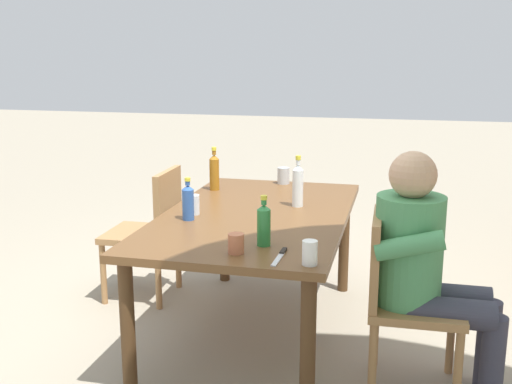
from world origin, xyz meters
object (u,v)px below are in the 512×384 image
(bottle_amber, at_px, (214,171))
(table_knife, at_px, (280,256))
(dining_table, at_px, (256,226))
(chair_far_right, at_px, (400,293))
(cup_steel, at_px, (283,176))
(cup_terracotta, at_px, (236,243))
(person_in_white_shirt, at_px, (425,262))
(bottle_green, at_px, (264,224))
(bottle_clear, at_px, (298,185))
(cup_glass, at_px, (193,205))
(cup_white, at_px, (310,253))
(chair_near_left, at_px, (152,227))
(backpack_by_near_side, at_px, (286,229))
(bottle_blue, at_px, (188,202))

(bottle_amber, bearing_deg, table_knife, 29.25)
(dining_table, xyz_separation_m, bottle_amber, (-0.51, -0.40, 0.20))
(dining_table, xyz_separation_m, chair_far_right, (0.40, 0.80, -0.17))
(bottle_amber, height_order, cup_steel, bottle_amber)
(cup_terracotta, bearing_deg, person_in_white_shirt, 110.45)
(person_in_white_shirt, bearing_deg, cup_steel, -142.64)
(bottle_green, height_order, bottle_clear, bottle_clear)
(dining_table, height_order, bottle_green, bottle_green)
(dining_table, relative_size, cup_glass, 16.00)
(bottle_green, relative_size, table_knife, 1.00)
(dining_table, distance_m, cup_white, 0.90)
(chair_far_right, xyz_separation_m, chair_near_left, (-0.80, -1.61, 0.00))
(backpack_by_near_side, bearing_deg, bottle_amber, -17.66)
(cup_white, xyz_separation_m, cup_steel, (-1.59, -0.42, 0.00))
(bottle_amber, distance_m, cup_white, 1.54)
(person_in_white_shirt, xyz_separation_m, bottle_blue, (-0.17, -1.23, 0.18))
(chair_near_left, bearing_deg, cup_glass, 42.94)
(bottle_blue, bearing_deg, cup_terracotta, 39.52)
(backpack_by_near_side, bearing_deg, chair_far_right, 25.89)
(dining_table, bearing_deg, bottle_amber, -141.78)
(cup_steel, relative_size, cup_terracotta, 1.24)
(cup_white, height_order, cup_steel, cup_steel)
(table_knife, bearing_deg, bottle_amber, -150.75)
(cup_steel, relative_size, table_knife, 0.46)
(cup_terracotta, bearing_deg, cup_white, 77.41)
(chair_far_right, height_order, bottle_green, bottle_green)
(chair_near_left, height_order, cup_terracotta, chair_near_left)
(cup_steel, distance_m, cup_terracotta, 1.51)
(cup_glass, relative_size, backpack_by_near_side, 0.24)
(chair_far_right, distance_m, backpack_by_near_side, 2.08)
(cup_glass, distance_m, backpack_by_near_side, 1.69)
(person_in_white_shirt, height_order, cup_terracotta, person_in_white_shirt)
(backpack_by_near_side, bearing_deg, cup_white, 13.06)
(bottle_clear, height_order, cup_steel, bottle_clear)
(bottle_blue, distance_m, bottle_clear, 0.68)
(chair_near_left, distance_m, bottle_blue, 0.86)
(cup_terracotta, xyz_separation_m, table_knife, (0.00, 0.20, -0.04))
(bottle_clear, height_order, backpack_by_near_side, bottle_clear)
(dining_table, xyz_separation_m, cup_glass, (0.11, -0.33, 0.13))
(bottle_amber, bearing_deg, chair_far_right, 53.03)
(cup_terracotta, xyz_separation_m, backpack_by_near_side, (-2.17, -0.18, -0.56))
(bottle_amber, relative_size, table_knife, 1.18)
(cup_glass, bearing_deg, cup_terracotta, 34.36)
(dining_table, relative_size, backpack_by_near_side, 3.86)
(chair_near_left, height_order, cup_white, chair_near_left)
(chair_far_right, relative_size, cup_white, 8.15)
(bottle_clear, bearing_deg, cup_glass, -59.39)
(chair_far_right, xyz_separation_m, cup_white, (0.39, -0.38, 0.30))
(chair_far_right, relative_size, bottle_blue, 3.75)
(chair_far_right, relative_size, cup_glass, 7.89)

